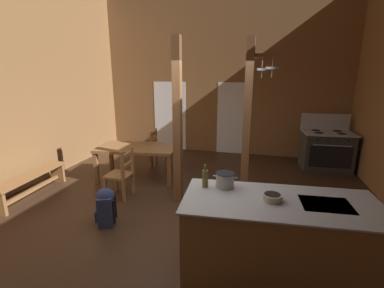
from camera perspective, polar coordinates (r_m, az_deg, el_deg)
ground_plane at (r=4.62m, az=-2.52°, el=-15.85°), size 7.65×8.80×0.10m
wall_back at (r=7.96m, az=6.21°, el=14.43°), size 7.65×0.14×4.55m
glazed_door_back_left at (r=8.36m, az=-4.66°, el=5.86°), size 1.00×0.01×2.05m
glazed_panel_back_right at (r=7.94m, az=8.34°, el=5.30°), size 0.84×0.01×2.05m
kitchen_island at (r=3.44m, az=17.50°, el=-18.25°), size 2.23×1.12×0.93m
stove_range at (r=7.38m, az=26.34°, el=-1.13°), size 1.19×0.89×1.32m
support_post_with_pot_rack at (r=5.01m, az=11.84°, el=5.74°), size 0.55×0.22×2.90m
support_post_center at (r=4.75m, az=-3.06°, el=4.39°), size 0.14×0.14×2.90m
dining_table at (r=6.07m, az=-11.42°, el=-1.34°), size 1.80×1.12×0.74m
ladderback_chair_near_window at (r=6.88m, az=-6.99°, el=-0.99°), size 0.46×0.46×0.95m
ladderback_chair_by_post at (r=5.31m, az=-14.62°, el=-6.14°), size 0.44×0.44×0.95m
bench_along_left_wall at (r=6.05m, az=-30.80°, el=-6.67°), size 0.46×1.63×0.44m
backpack at (r=4.50m, az=-17.69°, el=-12.18°), size 0.37×0.38×0.60m
stockpot_on_counter at (r=3.39m, az=6.95°, el=-7.50°), size 0.30×0.23×0.18m
mixing_bowl_on_counter at (r=3.18m, az=16.51°, el=-10.70°), size 0.22×0.22×0.08m
bottle_tall_on_counter at (r=3.37m, az=2.79°, el=-7.19°), size 0.08×0.08×0.29m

